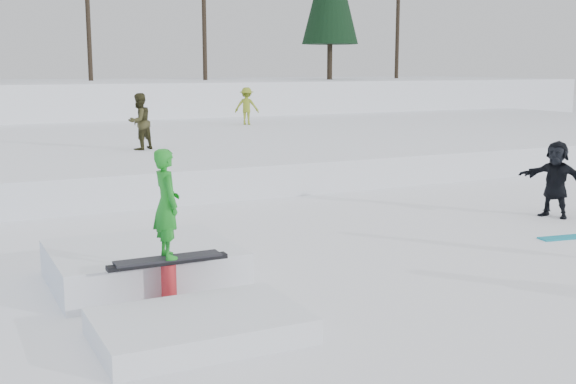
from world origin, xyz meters
name	(u,v)px	position (x,y,z in m)	size (l,w,h in m)	color
ground	(319,294)	(0.00, 0.00, 0.00)	(120.00, 120.00, 0.00)	white
snow_berm	(34,105)	(0.00, 30.00, 1.20)	(60.00, 14.00, 2.40)	white
snow_midrise	(90,149)	(0.00, 16.00, 0.40)	(50.00, 18.00, 0.80)	white
walker_olive	(139,122)	(0.60, 11.71, 1.60)	(0.78, 0.61, 1.61)	#302E16
walker_ygreen	(247,106)	(6.85, 18.67, 1.55)	(0.97, 0.56, 1.51)	olive
spectator_dark	(556,179)	(6.98, 2.41, 0.81)	(1.50, 0.48, 1.62)	black
loose_board_teal	(573,237)	(5.87, 0.87, 0.01)	(1.40, 0.28, 0.03)	teal
jib_rail_feature	(157,275)	(-2.06, 0.93, 0.30)	(2.60, 4.40, 2.11)	white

